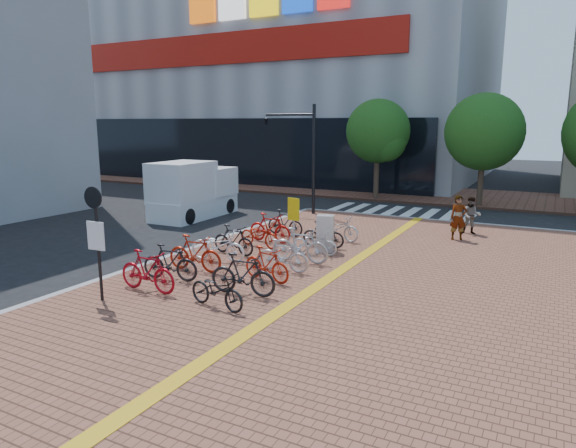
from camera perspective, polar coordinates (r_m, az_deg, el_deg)
The scene contains 32 objects.
ground at distance 15.46m, azimuth -3.69°, elevation -6.48°, with size 120.00×120.00×0.00m, color black.
sidewalk at distance 10.03m, azimuth -3.92°, elevation -16.22°, with size 14.00×34.00×0.15m, color brown.
tactile_strip at distance 10.50m, azimuth -8.73°, elevation -14.52°, with size 0.40×34.00×0.01m, color gold.
kerb_west at distance 14.68m, azimuth -28.18°, elevation -8.50°, with size 0.25×34.00×0.15m, color gray.
kerb_north at distance 25.43m, azimuth 16.55°, elevation 0.27°, with size 14.00×0.25×0.15m, color gray.
far_sidewalk at distance 34.74m, azimuth 14.65°, elevation 3.20°, with size 70.00×8.00×0.15m, color brown.
department_store at distance 51.27m, azimuth -0.36°, elevation 21.63°, with size 36.00×24.27×28.00m.
crosswalk at distance 27.91m, azimuth 12.33°, elevation 1.28°, with size 7.50×4.00×0.01m.
street_trees at distance 30.13m, azimuth 22.93°, elevation 9.21°, with size 16.20×4.60×6.35m.
bike_0 at distance 14.51m, azimuth -15.37°, elevation -5.07°, with size 0.54×1.91×1.15m, color #A50B18.
bike_1 at distance 15.39m, azimuth -12.99°, elevation -4.17°, with size 0.50×1.78×1.07m, color black.
bike_2 at distance 16.15m, azimuth -10.31°, elevation -3.22°, with size 0.53×1.89×1.13m, color #A01D0B.
bike_3 at distance 17.23m, azimuth -7.81°, elevation -2.39°, with size 0.69×1.99×1.05m, color white.
bike_4 at distance 18.00m, azimuth -6.09°, elevation -1.77°, with size 0.49×1.73×1.04m, color black.
bike_5 at distance 19.04m, azimuth -3.21°, elevation -1.19°, with size 0.61×1.75×0.92m, color #A31F0B.
bike_6 at distance 19.73m, azimuth -2.03°, elevation -0.43°, with size 0.53×1.87×1.13m, color #BA110D.
bike_7 at distance 20.95m, azimuth -0.33°, elevation 0.14°, with size 0.49×1.74×1.04m, color black.
bike_8 at distance 12.95m, azimuth -7.91°, elevation -7.28°, with size 0.61×1.75×0.92m, color black.
bike_9 at distance 13.78m, azimuth -5.04°, elevation -5.60°, with size 0.53×1.89×1.13m, color black.
bike_10 at distance 14.96m, azimuth -2.40°, elevation -4.47°, with size 0.47×1.68×1.01m, color #AC1F0C.
bike_11 at distance 15.87m, azimuth -0.53°, elevation -3.54°, with size 0.47×1.67×1.01m, color #B7B7BC.
bike_12 at distance 16.83m, azimuth 1.36°, elevation -2.40°, with size 0.55×1.94×1.17m, color #A2A2A7.
bike_13 at distance 17.92m, azimuth 2.96°, elevation -2.09°, with size 0.57×1.62×0.85m, color silver.
bike_14 at distance 18.97m, azimuth 3.93°, elevation -1.17°, with size 0.46×1.62×0.97m, color black.
bike_15 at distance 20.14m, azimuth 5.46°, elevation -0.43°, with size 0.66×1.90×1.00m, color silver.
pedestrian_a at distance 21.17m, azimuth 18.41°, elevation 0.66°, with size 0.64×0.42×1.76m, color gray.
pedestrian_b at distance 22.49m, azimuth 19.70°, elevation 0.89°, with size 0.75×0.58×1.54m, color #494C5C.
utility_box at distance 18.39m, azimuth 4.15°, elevation -1.03°, with size 0.60×0.44×1.31m, color silver.
yellow_sign at distance 18.51m, azimuth 0.60°, elevation 1.14°, with size 0.51×0.18×1.89m.
notice_sign at distance 13.86m, azimuth -20.55°, elevation -0.59°, with size 0.55×0.13×2.98m.
traffic_light_pole at distance 26.28m, azimuth 0.37°, elevation 9.48°, with size 2.92×1.13×5.44m.
box_truck at distance 26.14m, azimuth -10.53°, elevation 3.62°, with size 2.25×4.93×2.82m.
Camera 1 is at (7.71, -12.56, 4.69)m, focal length 32.00 mm.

